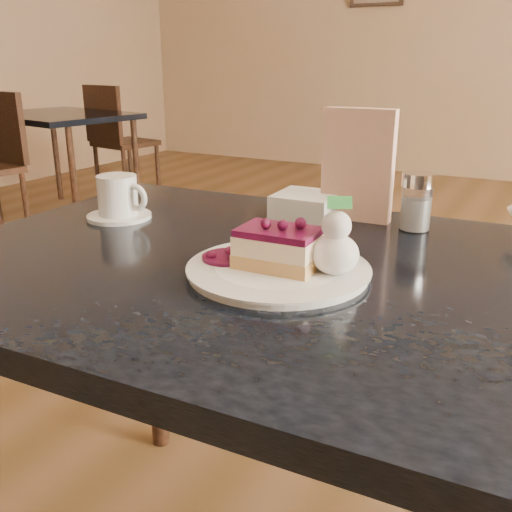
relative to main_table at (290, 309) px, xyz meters
The scene contains 10 objects.
main_table is the anchor object (origin of this frame).
dessert_plate 0.10m from the main_table, 87.90° to the right, with size 0.27×0.27×0.01m, color white.
cheesecake_slice 0.13m from the main_table, 87.90° to the right, with size 0.12×0.09×0.06m.
whipped_cream 0.15m from the main_table, 23.09° to the right, with size 0.07×0.07×0.06m.
berry_sauce 0.14m from the main_table, 145.00° to the right, with size 0.08×0.08×0.01m, color #450721.
coffee_set 0.44m from the main_table, 168.90° to the left, with size 0.14×0.13×0.09m.
menu_card 0.35m from the main_table, 89.89° to the left, with size 0.14×0.03×0.22m, color #F6EAC4.
sugar_shaker 0.33m from the main_table, 65.89° to the left, with size 0.06×0.06×0.11m.
napkin_stack 0.30m from the main_table, 108.99° to the left, with size 0.12×0.12×0.05m, color white.
bg_table_far_left 3.44m from the main_table, 142.58° to the left, with size 1.04×1.70×1.13m.
Camera 1 is at (0.24, -0.56, 1.05)m, focal length 40.00 mm.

